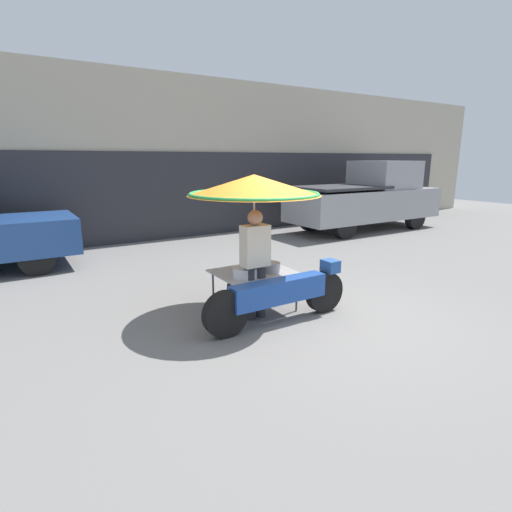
{
  "coord_description": "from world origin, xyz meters",
  "views": [
    {
      "loc": [
        -3.55,
        -4.15,
        2.21
      ],
      "look_at": [
        -0.56,
        0.62,
        0.83
      ],
      "focal_mm": 28.0,
      "sensor_mm": 36.0,
      "label": 1
    }
  ],
  "objects": [
    {
      "name": "vendor_motorcycle_cart",
      "position": [
        -0.55,
        0.59,
        1.53
      ],
      "size": [
        2.25,
        1.89,
        2.0
      ],
      "color": "black",
      "rests_on": "ground"
    },
    {
      "name": "pickup_truck",
      "position": [
        6.17,
        4.7,
        1.01
      ],
      "size": [
        5.17,
        1.79,
        2.15
      ],
      "color": "black",
      "rests_on": "ground"
    },
    {
      "name": "vendor_person",
      "position": [
        -0.72,
        0.38,
        0.86
      ],
      "size": [
        0.38,
        0.22,
        1.54
      ],
      "color": "#2D2D33",
      "rests_on": "ground"
    },
    {
      "name": "ground_plane",
      "position": [
        0.0,
        0.0,
        0.0
      ],
      "size": [
        36.0,
        36.0,
        0.0
      ],
      "primitive_type": "plane",
      "color": "slate"
    },
    {
      "name": "shopfront_building",
      "position": [
        0.0,
        7.62,
        2.21
      ],
      "size": [
        28.0,
        2.06,
        4.44
      ],
      "color": "#B2A893",
      "rests_on": "ground"
    }
  ]
}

